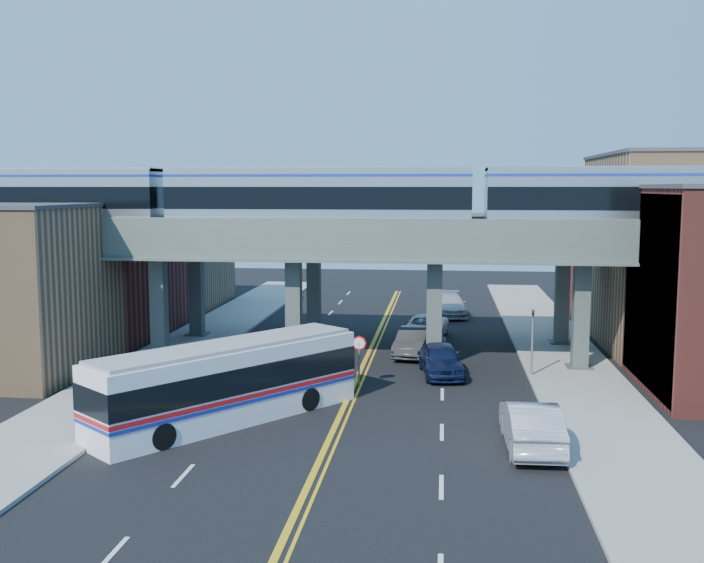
# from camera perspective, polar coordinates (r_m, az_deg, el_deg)

# --- Properties ---
(ground) EXTENTS (120.00, 120.00, 0.00)m
(ground) POSITION_cam_1_polar(r_m,az_deg,el_deg) (37.24, -0.45, -8.80)
(ground) COLOR black
(ground) RESTS_ON ground
(sidewalk_west) EXTENTS (5.00, 70.00, 0.16)m
(sidewalk_west) POSITION_cam_1_polar(r_m,az_deg,el_deg) (49.31, -12.40, -4.97)
(sidewalk_west) COLOR gray
(sidewalk_west) RESTS_ON ground
(sidewalk_east) EXTENTS (5.00, 70.00, 0.16)m
(sidewalk_east) POSITION_cam_1_polar(r_m,az_deg,el_deg) (47.19, 15.18, -5.58)
(sidewalk_east) COLOR gray
(sidewalk_east) RESTS_ON ground
(building_west_a) EXTENTS (8.00, 10.00, 9.00)m
(building_west_a) POSITION_cam_1_polar(r_m,az_deg,el_deg) (46.09, -23.25, -0.62)
(building_west_a) COLOR #8D6B49
(building_west_a) RESTS_ON ground
(building_west_b) EXTENTS (8.00, 14.00, 11.00)m
(building_west_b) POSITION_cam_1_polar(r_m,az_deg,el_deg) (56.64, -17.26, 1.94)
(building_west_b) COLOR maroon
(building_west_b) RESTS_ON ground
(building_west_c) EXTENTS (8.00, 10.00, 8.00)m
(building_west_c) POSITION_cam_1_polar(r_m,az_deg,el_deg) (68.81, -12.84, 1.65)
(building_west_c) COLOR #8D6B49
(building_west_c) RESTS_ON ground
(building_east_b) EXTENTS (8.00, 14.00, 12.00)m
(building_east_b) POSITION_cam_1_polar(r_m,az_deg,el_deg) (53.61, 21.86, 2.04)
(building_east_b) COLOR #8D6B49
(building_east_b) RESTS_ON ground
(building_east_c) EXTENTS (8.00, 10.00, 9.00)m
(building_east_c) POSITION_cam_1_polar(r_m,az_deg,el_deg) (66.32, 18.89, 1.69)
(building_east_c) COLOR maroon
(building_east_c) RESTS_ON ground
(mural_panel) EXTENTS (0.10, 9.50, 9.50)m
(mural_panel) POSITION_cam_1_polar(r_m,az_deg,el_deg) (41.19, 20.81, -0.98)
(mural_panel) COLOR teal
(mural_panel) RESTS_ON ground
(elevated_viaduct_near) EXTENTS (52.00, 3.60, 7.40)m
(elevated_viaduct_near) POSITION_cam_1_polar(r_m,az_deg,el_deg) (43.95, 0.84, 2.19)
(elevated_viaduct_near) COLOR #444F4B
(elevated_viaduct_near) RESTS_ON ground
(elevated_viaduct_far) EXTENTS (52.00, 3.60, 7.40)m
(elevated_viaduct_far) POSITION_cam_1_polar(r_m,az_deg,el_deg) (50.90, 1.64, 2.83)
(elevated_viaduct_far) COLOR #444F4B
(elevated_viaduct_far) RESTS_ON ground
(transit_train) EXTENTS (52.21, 3.28, 3.83)m
(transit_train) POSITION_cam_1_polar(r_m,az_deg,el_deg) (44.14, -2.41, 6.10)
(transit_train) COLOR black
(transit_train) RESTS_ON elevated_viaduct_near
(stop_sign) EXTENTS (0.76, 0.09, 2.63)m
(stop_sign) POSITION_cam_1_polar(r_m,az_deg,el_deg) (39.68, 0.52, -5.20)
(stop_sign) COLOR slate
(stop_sign) RESTS_ON ground
(traffic_signal) EXTENTS (0.15, 0.18, 4.10)m
(traffic_signal) POSITION_cam_1_polar(r_m,az_deg,el_deg) (42.56, 12.99, -3.81)
(traffic_signal) COLOR slate
(traffic_signal) RESTS_ON ground
(transit_bus) EXTENTS (10.03, 11.64, 3.25)m
(transit_bus) POSITION_cam_1_polar(r_m,az_deg,el_deg) (34.43, -9.00, -7.31)
(transit_bus) COLOR white
(transit_bus) RESTS_ON ground
(car_lane_a) EXTENTS (2.74, 5.34, 1.74)m
(car_lane_a) POSITION_cam_1_polar(r_m,az_deg,el_deg) (42.48, 6.50, -5.66)
(car_lane_a) COLOR #0F1839
(car_lane_a) RESTS_ON ground
(car_lane_b) EXTENTS (2.41, 5.23, 1.66)m
(car_lane_b) POSITION_cam_1_polar(r_m,az_deg,el_deg) (47.27, 4.48, -4.41)
(car_lane_b) COLOR #333336
(car_lane_b) RESTS_ON ground
(car_lane_c) EXTENTS (3.31, 5.93, 1.57)m
(car_lane_c) POSITION_cam_1_polar(r_m,az_deg,el_deg) (52.40, 5.33, -3.35)
(car_lane_c) COLOR white
(car_lane_c) RESTS_ON ground
(car_lane_d) EXTENTS (2.96, 6.15, 1.73)m
(car_lane_d) POSITION_cam_1_polar(r_m,az_deg,el_deg) (62.13, 7.11, -1.69)
(car_lane_d) COLOR #B0B0B5
(car_lane_d) RESTS_ON ground
(car_parked_curb) EXTENTS (2.11, 5.68, 1.86)m
(car_parked_curb) POSITION_cam_1_polar(r_m,az_deg,el_deg) (31.51, 12.90, -10.15)
(car_parked_curb) COLOR #AEAEB3
(car_parked_curb) RESTS_ON ground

